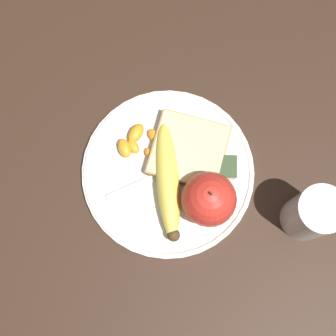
% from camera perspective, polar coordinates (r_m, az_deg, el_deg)
% --- Properties ---
extents(ground_plane, '(3.00, 3.00, 0.00)m').
position_cam_1_polar(ground_plane, '(0.74, 0.00, -0.58)').
color(ground_plane, '#332116').
extents(plate, '(0.27, 0.27, 0.01)m').
position_cam_1_polar(plate, '(0.74, 0.00, -0.44)').
color(plate, silver).
rests_on(plate, ground_plane).
extents(juice_glass, '(0.07, 0.07, 0.11)m').
position_cam_1_polar(juice_glass, '(0.71, 17.06, -5.40)').
color(juice_glass, silver).
rests_on(juice_glass, ground_plane).
extents(apple, '(0.08, 0.08, 0.09)m').
position_cam_1_polar(apple, '(0.68, 5.01, -3.83)').
color(apple, red).
rests_on(apple, plate).
extents(banana, '(0.06, 0.19, 0.04)m').
position_cam_1_polar(banana, '(0.71, 0.13, -1.59)').
color(banana, '#E0CC4C').
rests_on(banana, plate).
extents(bread_slice, '(0.13, 0.13, 0.02)m').
position_cam_1_polar(bread_slice, '(0.73, 2.55, 2.15)').
color(bread_slice, '#AB8751').
rests_on(bread_slice, plate).
extents(fork, '(0.16, 0.09, 0.00)m').
position_cam_1_polar(fork, '(0.73, -0.33, -0.60)').
color(fork, silver).
rests_on(fork, plate).
extents(jam_packet, '(0.04, 0.04, 0.02)m').
position_cam_1_polar(jam_packet, '(0.73, 6.62, 0.04)').
color(jam_packet, silver).
rests_on(jam_packet, plate).
extents(orange_segment_0, '(0.03, 0.04, 0.02)m').
position_cam_1_polar(orange_segment_0, '(0.74, -5.33, 2.43)').
color(orange_segment_0, orange).
rests_on(orange_segment_0, plate).
extents(orange_segment_1, '(0.03, 0.04, 0.02)m').
position_cam_1_polar(orange_segment_1, '(0.74, -3.92, 4.26)').
color(orange_segment_1, orange).
rests_on(orange_segment_1, plate).
extents(orange_segment_2, '(0.03, 0.03, 0.02)m').
position_cam_1_polar(orange_segment_2, '(0.73, -0.02, 1.66)').
color(orange_segment_2, orange).
rests_on(orange_segment_2, plate).
extents(orange_segment_3, '(0.03, 0.03, 0.01)m').
position_cam_1_polar(orange_segment_3, '(0.73, -1.98, 1.65)').
color(orange_segment_3, orange).
rests_on(orange_segment_3, plate).
extents(orange_segment_4, '(0.03, 0.03, 0.01)m').
position_cam_1_polar(orange_segment_4, '(0.74, -4.24, 2.66)').
color(orange_segment_4, orange).
rests_on(orange_segment_4, plate).
extents(orange_segment_5, '(0.03, 0.03, 0.02)m').
position_cam_1_polar(orange_segment_5, '(0.74, -1.54, 3.87)').
color(orange_segment_5, orange).
rests_on(orange_segment_5, plate).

